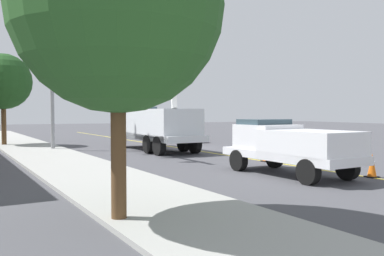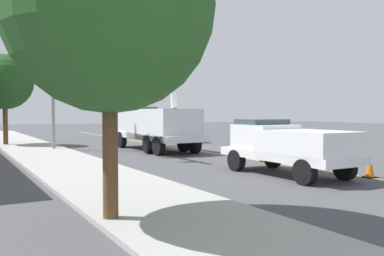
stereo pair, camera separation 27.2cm
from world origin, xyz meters
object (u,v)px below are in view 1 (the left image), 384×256
traffic_cone_leading (372,166)px  traffic_signal_mast (61,50)px  service_pickup_truck (290,145)px  traffic_cone_mid_front (266,154)px  passing_minivan (174,129)px  traffic_cone_trailing (149,140)px  traffic_cone_mid_rear (193,145)px  utility_bucket_truck (154,124)px

traffic_cone_leading → traffic_signal_mast: 17.01m
service_pickup_truck → traffic_cone_mid_front: 4.28m
traffic_signal_mast → passing_minivan: bearing=-56.5°
traffic_cone_trailing → traffic_cone_mid_rear: bearing=-172.0°
passing_minivan → traffic_signal_mast: size_ratio=0.62×
utility_bucket_truck → traffic_cone_mid_rear: utility_bucket_truck is taller
traffic_cone_mid_front → traffic_cone_trailing: (12.20, 1.64, 0.01)m
utility_bucket_truck → traffic_cone_mid_front: size_ratio=12.16×
traffic_cone_trailing → traffic_cone_leading: bearing=-172.5°
traffic_cone_leading → service_pickup_truck: bearing=54.9°
passing_minivan → traffic_cone_mid_front: passing_minivan is taller
passing_minivan → traffic_cone_leading: bearing=178.7°
passing_minivan → traffic_signal_mast: 12.26m
traffic_cone_mid_front → traffic_signal_mast: 12.66m
utility_bucket_truck → passing_minivan: 7.54m
traffic_cone_mid_front → traffic_cone_mid_rear: bearing=7.4°
traffic_cone_mid_rear → service_pickup_truck: bearing=175.3°
traffic_cone_mid_front → traffic_cone_mid_rear: traffic_cone_mid_rear is taller
traffic_signal_mast → service_pickup_truck: bearing=-150.8°
traffic_cone_mid_rear → traffic_signal_mast: traffic_signal_mast is taller
utility_bucket_truck → passing_minivan: utility_bucket_truck is taller
passing_minivan → traffic_cone_leading: passing_minivan is taller
traffic_cone_leading → traffic_cone_trailing: (17.72, 2.33, -0.07)m
utility_bucket_truck → traffic_signal_mast: (0.16, 5.44, 4.16)m
traffic_cone_mid_rear → traffic_cone_trailing: traffic_cone_mid_rear is taller
passing_minivan → traffic_cone_trailing: size_ratio=6.92×
traffic_cone_mid_front → traffic_cone_mid_rear: 6.41m
traffic_cone_mid_front → traffic_cone_trailing: bearing=7.7°
traffic_cone_leading → traffic_cone_mid_front: size_ratio=1.25×
utility_bucket_truck → service_pickup_truck: size_ratio=1.45×
service_pickup_truck → traffic_cone_leading: bearing=-125.1°
utility_bucket_truck → traffic_cone_trailing: utility_bucket_truck is taller
utility_bucket_truck → traffic_cone_mid_front: 8.35m
utility_bucket_truck → traffic_cone_leading: 13.78m
passing_minivan → traffic_cone_mid_rear: passing_minivan is taller
utility_bucket_truck → traffic_cone_trailing: (4.44, -1.17, -1.27)m
passing_minivan → service_pickup_truck: bearing=171.1°
traffic_cone_leading → traffic_cone_mid_front: 5.57m
traffic_cone_trailing → service_pickup_truck: bearing=179.9°
passing_minivan → traffic_signal_mast: traffic_signal_mast is taller
traffic_signal_mast → traffic_cone_leading: bearing=-146.4°
utility_bucket_truck → traffic_cone_trailing: bearing=-14.7°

